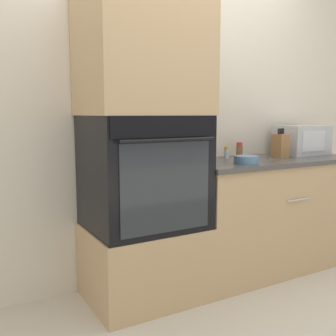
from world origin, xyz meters
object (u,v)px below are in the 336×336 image
knife_block (280,146)px  condiment_jar_near (239,150)px  wall_oven (144,172)px  microwave (301,140)px  condiment_jar_far (227,153)px  condiment_jar_mid (199,157)px  bowl (246,160)px

knife_block → condiment_jar_near: bearing=144.3°
wall_oven → microwave: size_ratio=1.72×
wall_oven → knife_block: 1.22m
knife_block → condiment_jar_near: 0.32m
wall_oven → condiment_jar_far: 0.81m
condiment_jar_far → condiment_jar_mid: bearing=-164.1°
condiment_jar_mid → condiment_jar_far: condiment_jar_far is taller
condiment_jar_near → condiment_jar_mid: size_ratio=1.45×
wall_oven → knife_block: wall_oven is taller
condiment_jar_near → condiment_jar_mid: 0.51m
condiment_jar_mid → condiment_jar_far: 0.33m
condiment_jar_near → bowl: bearing=-123.9°
condiment_jar_near → condiment_jar_mid: condiment_jar_near is taller
condiment_jar_mid → wall_oven: bearing=-172.5°
knife_block → condiment_jar_far: size_ratio=2.47×
microwave → condiment_jar_near: microwave is taller
microwave → condiment_jar_near: size_ratio=3.58×
microwave → condiment_jar_mid: size_ratio=5.20×
knife_block → condiment_jar_mid: size_ratio=2.84×
wall_oven → condiment_jar_near: 0.98m
wall_oven → microwave: bearing=3.6°
condiment_jar_far → knife_block: bearing=-18.1°
condiment_jar_near → condiment_jar_far: 0.17m
knife_block → bowl: size_ratio=1.34×
microwave → condiment_jar_near: (-0.59, 0.10, -0.06)m
wall_oven → condiment_jar_near: bearing=11.9°
wall_oven → condiment_jar_far: bearing=11.0°
bowl → condiment_jar_mid: condiment_jar_mid is taller
bowl → condiment_jar_mid: (-0.24, 0.23, 0.01)m
microwave → condiment_jar_far: (-0.76, 0.06, -0.08)m
wall_oven → bowl: 0.73m
wall_oven → condiment_jar_near: (0.96, 0.20, 0.08)m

